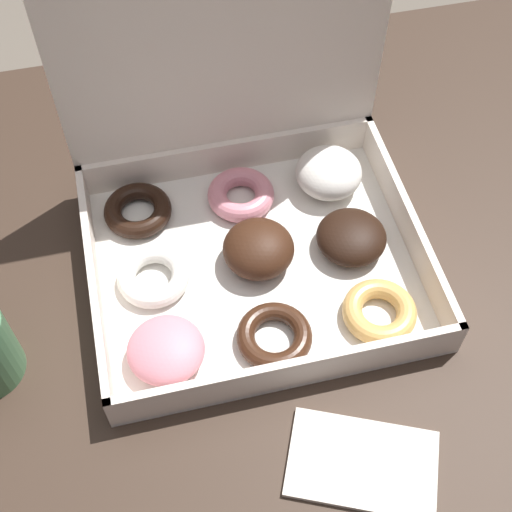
% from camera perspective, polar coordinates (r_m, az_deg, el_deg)
% --- Properties ---
extents(ground_plane, '(8.00, 8.00, 0.00)m').
position_cam_1_polar(ground_plane, '(1.50, 1.01, -16.15)').
color(ground_plane, '#6B6054').
extents(dining_table, '(0.98, 0.73, 0.76)m').
position_cam_1_polar(dining_table, '(0.92, 1.59, -3.39)').
color(dining_table, '#38281E').
rests_on(dining_table, ground_plane).
extents(donut_box, '(0.36, 0.31, 0.34)m').
position_cam_1_polar(donut_box, '(0.77, -0.31, 3.90)').
color(donut_box, silver).
rests_on(donut_box, dining_table).
extents(paper_napkin, '(0.16, 0.13, 0.01)m').
position_cam_1_polar(paper_napkin, '(0.70, 8.51, -16.10)').
color(paper_napkin, silver).
rests_on(paper_napkin, dining_table).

